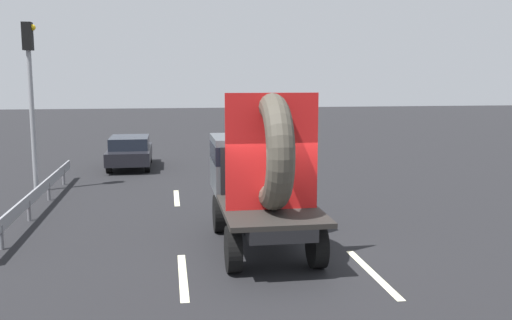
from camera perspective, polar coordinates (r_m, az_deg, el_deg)
ground_plane at (r=12.22m, az=2.45°, el=-9.84°), size 120.00×120.00×0.00m
flatbed_truck at (r=12.94m, az=0.40°, el=-1.12°), size 2.02×4.79×3.51m
distant_sedan at (r=24.52m, az=-12.65°, el=0.90°), size 1.75×4.09×1.33m
traffic_light at (r=20.12m, az=-21.89°, el=7.33°), size 0.42×0.36×5.59m
guardrail at (r=17.49m, az=-21.12°, el=-3.05°), size 0.10×10.31×0.71m
lane_dash_left_near at (r=11.21m, az=-7.41°, el=-11.59°), size 0.16×2.64×0.01m
lane_dash_left_far at (r=18.19m, az=-8.05°, el=-3.81°), size 0.16×2.39×0.01m
lane_dash_right_near at (r=11.52m, az=11.70°, el=-11.14°), size 0.16×2.85×0.01m
lane_dash_right_far at (r=19.03m, az=3.13°, el=-3.20°), size 0.16×2.26×0.01m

